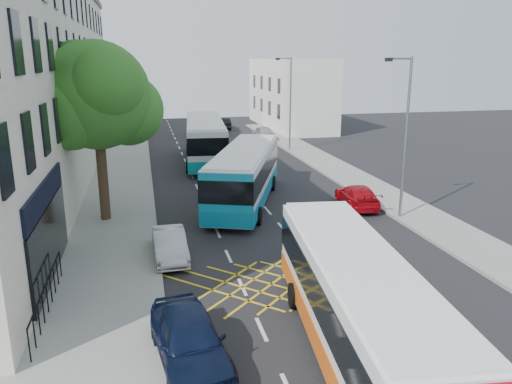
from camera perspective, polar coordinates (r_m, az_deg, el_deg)
ground at (r=14.57m, az=16.69°, el=-19.24°), size 120.00×120.00×0.00m
pavement_left at (r=26.63m, az=-16.74°, el=-3.07°), size 5.00×70.00×0.15m
pavement_right at (r=29.97m, az=15.37°, el=-0.97°), size 3.00×70.00×0.15m
terrace_main at (r=35.66m, az=-25.65°, el=11.51°), size 8.30×45.00×13.50m
terrace_far at (r=65.83m, az=-19.83°, el=11.50°), size 8.00×20.00×10.00m
building_right at (r=61.00m, az=3.88°, el=11.18°), size 6.00×18.00×8.00m
street_tree at (r=25.44m, az=-17.83°, el=10.35°), size 6.30×5.70×8.80m
lamp_near at (r=25.86m, az=16.60°, el=6.77°), size 1.45×0.15×8.00m
lamp_far at (r=44.29m, az=3.83°, el=10.54°), size 1.45×0.15×8.00m
railings at (r=17.57m, az=-22.78°, el=-10.90°), size 0.08×5.60×1.14m
bus_near at (r=14.21m, az=11.48°, el=-12.46°), size 3.64×10.81×2.98m
bus_mid at (r=28.31m, az=-1.27°, el=1.99°), size 6.41×11.46×3.17m
bus_far at (r=39.99m, az=-5.83°, el=5.97°), size 3.94×12.43×3.44m
motorbike at (r=13.77m, az=20.79°, el=-17.40°), size 0.66×2.14×1.90m
parked_car_blue at (r=14.12m, az=-7.60°, el=-16.33°), size 2.26×4.50×1.47m
parked_car_silver at (r=21.04m, az=-9.84°, el=-5.93°), size 1.41×3.74×1.22m
red_hatchback at (r=28.47m, az=11.49°, el=-0.43°), size 2.27×4.43×1.23m
distant_car_grey at (r=55.13m, az=-5.80°, el=7.32°), size 2.52×5.30×1.46m
distant_car_silver at (r=51.10m, az=0.81°, el=6.78°), size 1.83×4.30×1.45m
distant_car_dark at (r=59.28m, az=-3.74°, el=7.83°), size 1.56×4.07×1.32m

